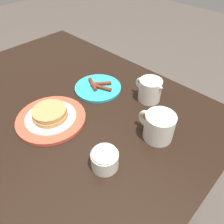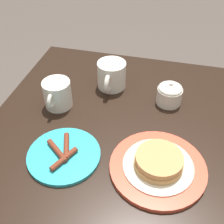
{
  "view_description": "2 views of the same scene",
  "coord_description": "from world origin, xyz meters",
  "px_view_note": "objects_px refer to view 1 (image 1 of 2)",
  "views": [
    {
      "loc": [
        -0.58,
        0.22,
        1.28
      ],
      "look_at": [
        -0.2,
        -0.17,
        0.78
      ],
      "focal_mm": 35.0,
      "sensor_mm": 36.0,
      "label": 1
    },
    {
      "loc": [
        0.38,
        -0.03,
        1.31
      ],
      "look_at": [
        -0.2,
        -0.17,
        0.78
      ],
      "focal_mm": 45.0,
      "sensor_mm": 36.0,
      "label": 2
    }
  ],
  "objects_px": {
    "side_plate_bacon": "(98,87)",
    "pancake_plate": "(51,117)",
    "sugar_bowl": "(105,158)",
    "creamer_pitcher": "(150,90)",
    "coffee_mug": "(158,126)"
  },
  "relations": [
    {
      "from": "side_plate_bacon",
      "to": "pancake_plate",
      "type": "bearing_deg",
      "value": 94.26
    },
    {
      "from": "side_plate_bacon",
      "to": "sugar_bowl",
      "type": "relative_size",
      "value": 2.43
    },
    {
      "from": "pancake_plate",
      "to": "creamer_pitcher",
      "type": "xyz_separation_m",
      "value": [
        -0.17,
        -0.33,
        0.03
      ]
    },
    {
      "from": "pancake_plate",
      "to": "sugar_bowl",
      "type": "distance_m",
      "value": 0.27
    },
    {
      "from": "side_plate_bacon",
      "to": "creamer_pitcher",
      "type": "distance_m",
      "value": 0.21
    },
    {
      "from": "creamer_pitcher",
      "to": "sugar_bowl",
      "type": "xyz_separation_m",
      "value": [
        -0.09,
        0.33,
        -0.01
      ]
    },
    {
      "from": "pancake_plate",
      "to": "coffee_mug",
      "type": "relative_size",
      "value": 1.89
    },
    {
      "from": "side_plate_bacon",
      "to": "creamer_pitcher",
      "type": "relative_size",
      "value": 1.51
    },
    {
      "from": "coffee_mug",
      "to": "creamer_pitcher",
      "type": "xyz_separation_m",
      "value": [
        0.13,
        -0.13,
        -0.0
      ]
    },
    {
      "from": "creamer_pitcher",
      "to": "coffee_mug",
      "type": "bearing_deg",
      "value": 134.39
    },
    {
      "from": "side_plate_bacon",
      "to": "coffee_mug",
      "type": "bearing_deg",
      "value": 172.0
    },
    {
      "from": "creamer_pitcher",
      "to": "sugar_bowl",
      "type": "distance_m",
      "value": 0.34
    },
    {
      "from": "coffee_mug",
      "to": "sugar_bowl",
      "type": "height_order",
      "value": "coffee_mug"
    },
    {
      "from": "pancake_plate",
      "to": "side_plate_bacon",
      "type": "relative_size",
      "value": 1.26
    },
    {
      "from": "pancake_plate",
      "to": "side_plate_bacon",
      "type": "bearing_deg",
      "value": -85.74
    }
  ]
}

